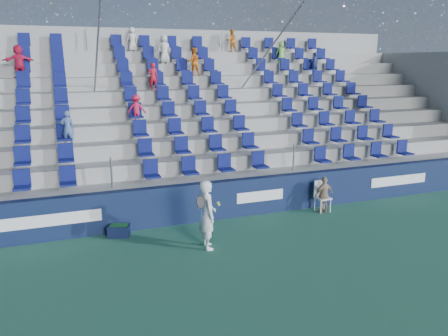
# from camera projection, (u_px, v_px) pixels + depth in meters

# --- Properties ---
(ground) EXTENTS (70.00, 70.00, 0.00)m
(ground) POSITION_uv_depth(u_px,v_px,m) (255.00, 260.00, 10.81)
(ground) COLOR #2B644A
(ground) RESTS_ON ground
(sponsor_wall) EXTENTS (24.00, 0.32, 1.20)m
(sponsor_wall) POSITION_uv_depth(u_px,v_px,m) (214.00, 200.00, 13.54)
(sponsor_wall) COLOR #101B3D
(sponsor_wall) RESTS_ON ground
(grandstand) EXTENTS (24.00, 8.17, 6.63)m
(grandstand) POSITION_uv_depth(u_px,v_px,m) (173.00, 128.00, 17.81)
(grandstand) COLOR #979692
(grandstand) RESTS_ON ground
(tennis_player) EXTENTS (0.69, 0.70, 1.84)m
(tennis_player) POSITION_uv_depth(u_px,v_px,m) (207.00, 215.00, 11.34)
(tennis_player) COLOR white
(tennis_player) RESTS_ON ground
(line_judge_chair) EXTENTS (0.47, 0.48, 1.02)m
(line_judge_chair) POSITION_uv_depth(u_px,v_px,m) (321.00, 194.00, 14.28)
(line_judge_chair) COLOR white
(line_judge_chair) RESTS_ON ground
(line_judge) EXTENTS (0.73, 0.36, 1.20)m
(line_judge) POSITION_uv_depth(u_px,v_px,m) (324.00, 195.00, 14.14)
(line_judge) COLOR tan
(line_judge) RESTS_ON ground
(ball_bin) EXTENTS (0.69, 0.57, 0.33)m
(ball_bin) POSITION_uv_depth(u_px,v_px,m) (119.00, 230.00, 12.27)
(ball_bin) COLOR #0E1636
(ball_bin) RESTS_ON ground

